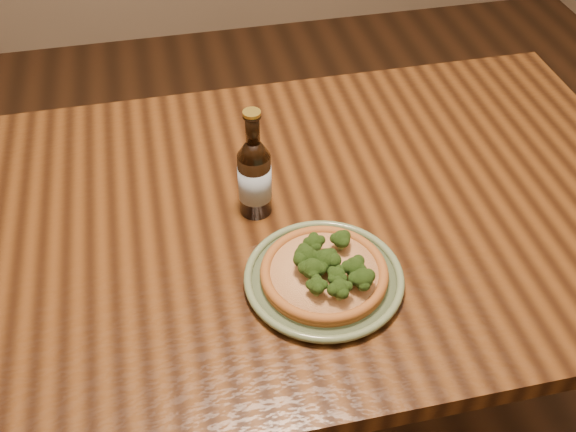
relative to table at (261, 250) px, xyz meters
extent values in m
cube|color=#4F2B11|center=(0.00, 0.00, 0.07)|extent=(1.60, 0.90, 0.04)
cylinder|color=#4F2B11|center=(0.73, 0.38, -0.30)|extent=(0.07, 0.07, 0.71)
cylinder|color=#637551|center=(0.08, -0.19, 0.10)|extent=(0.25, 0.25, 0.01)
torus|color=#637551|center=(0.08, -0.19, 0.11)|extent=(0.27, 0.27, 0.01)
torus|color=#637551|center=(0.08, -0.19, 0.10)|extent=(0.22, 0.22, 0.01)
cylinder|color=#9E5B23|center=(0.08, -0.19, 0.11)|extent=(0.22, 0.22, 0.01)
torus|color=#9E5B23|center=(0.08, -0.19, 0.12)|extent=(0.22, 0.22, 0.02)
cylinder|color=beige|center=(0.08, -0.19, 0.12)|extent=(0.18, 0.18, 0.01)
sphere|color=#32531A|center=(0.05, -0.23, 0.14)|extent=(0.04, 0.04, 0.03)
sphere|color=#32531A|center=(0.09, -0.22, 0.14)|extent=(0.04, 0.04, 0.03)
sphere|color=#32531A|center=(0.07, -0.14, 0.14)|extent=(0.03, 0.03, 0.03)
sphere|color=#32531A|center=(0.05, -0.20, 0.15)|extent=(0.04, 0.04, 0.04)
sphere|color=#32531A|center=(0.08, -0.18, 0.15)|extent=(0.05, 0.05, 0.04)
sphere|color=#32531A|center=(0.12, -0.14, 0.14)|extent=(0.03, 0.03, 0.03)
sphere|color=#32531A|center=(0.13, -0.24, 0.15)|extent=(0.04, 0.04, 0.03)
sphere|color=#32531A|center=(0.09, -0.25, 0.15)|extent=(0.04, 0.04, 0.03)
sphere|color=#32531A|center=(0.12, -0.21, 0.15)|extent=(0.03, 0.03, 0.03)
sphere|color=#32531A|center=(0.05, -0.17, 0.15)|extent=(0.05, 0.05, 0.04)
cylinder|color=black|center=(0.00, 0.02, 0.16)|extent=(0.06, 0.06, 0.13)
cone|color=black|center=(0.00, 0.02, 0.24)|extent=(0.06, 0.06, 0.03)
cylinder|color=black|center=(0.00, 0.02, 0.28)|extent=(0.03, 0.03, 0.06)
torus|color=black|center=(0.00, 0.02, 0.31)|extent=(0.03, 0.03, 0.00)
cylinder|color=#A58C33|center=(0.00, 0.02, 0.32)|extent=(0.03, 0.03, 0.01)
cylinder|color=#9FB1C0|center=(0.00, 0.02, 0.16)|extent=(0.06, 0.06, 0.07)
camera|label=1|loc=(-0.15, -0.91, 0.97)|focal=42.00mm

